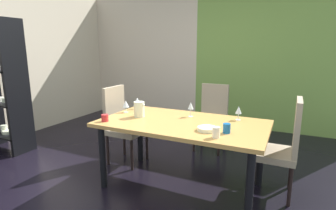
{
  "coord_description": "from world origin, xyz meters",
  "views": [
    {
      "loc": [
        1.56,
        -2.51,
        1.52
      ],
      "look_at": [
        0.21,
        0.3,
        0.85
      ],
      "focal_mm": 28.0,
      "sensor_mm": 36.0,
      "label": 1
    }
  ],
  "objects": [
    {
      "name": "chair_head_far",
      "position": [
        0.49,
        1.3,
        0.54
      ],
      "size": [
        0.44,
        0.45,
        0.99
      ],
      "rotation": [
        0.0,
        0.0,
        3.14
      ],
      "color": "tan",
      "rests_on": "ground_plane"
    },
    {
      "name": "wine_glass_south",
      "position": [
        -0.27,
        0.1,
        0.86
      ],
      "size": [
        0.08,
        0.08,
        0.15
      ],
      "color": "silver",
      "rests_on": "dining_table"
    },
    {
      "name": "chair_left_far",
      "position": [
        -0.48,
        0.29,
        0.56
      ],
      "size": [
        0.45,
        0.44,
        1.03
      ],
      "rotation": [
        0.0,
        0.0,
        -1.57
      ],
      "color": "tan",
      "rests_on": "ground_plane"
    },
    {
      "name": "cup_west",
      "position": [
        -0.24,
        -0.34,
        0.79
      ],
      "size": [
        0.08,
        0.08,
        0.08
      ],
      "primitive_type": "cylinder",
      "color": "red",
      "rests_on": "dining_table"
    },
    {
      "name": "cup_north",
      "position": [
        0.99,
        -0.34,
        0.8
      ],
      "size": [
        0.07,
        0.07,
        0.1
      ],
      "primitive_type": "cylinder",
      "color": "white",
      "rests_on": "dining_table"
    },
    {
      "name": "ground_plane",
      "position": [
        0.0,
        0.0,
        -0.01
      ],
      "size": [
        5.69,
        5.42,
        0.02
      ],
      "primitive_type": "cube",
      "color": "black"
    },
    {
      "name": "serving_bowl_corner",
      "position": [
        0.86,
        -0.18,
        0.77
      ],
      "size": [
        0.19,
        0.19,
        0.04
      ],
      "primitive_type": "cylinder",
      "color": "white",
      "rests_on": "dining_table"
    },
    {
      "name": "cup_front",
      "position": [
        1.04,
        -0.17,
        0.8
      ],
      "size": [
        0.07,
        0.07,
        0.09
      ],
      "primitive_type": "cylinder",
      "color": "#135396",
      "rests_on": "dining_table"
    },
    {
      "name": "wine_glass_near_window",
      "position": [
        -0.25,
        0.33,
        0.86
      ],
      "size": [
        0.07,
        0.07,
        0.15
      ],
      "color": "silver",
      "rests_on": "dining_table"
    },
    {
      "name": "dining_table",
      "position": [
        0.52,
        0.01,
        0.67
      ],
      "size": [
        1.77,
        0.99,
        0.75
      ],
      "color": "#C08B46",
      "rests_on": "ground_plane"
    },
    {
      "name": "pitcher_near_shelf",
      "position": [
        -0.01,
        -0.01,
        0.84
      ],
      "size": [
        0.14,
        0.12,
        0.18
      ],
      "color": "#E3EAC5",
      "rests_on": "dining_table"
    },
    {
      "name": "garden_window_panel",
      "position": [
        1.3,
        2.66,
        1.32
      ],
      "size": [
        3.1,
        0.1,
        2.65
      ],
      "primitive_type": "cube",
      "color": "olive",
      "rests_on": "ground_plane"
    },
    {
      "name": "chair_right_far",
      "position": [
        1.52,
        0.29,
        0.56
      ],
      "size": [
        0.44,
        0.44,
        1.04
      ],
      "rotation": [
        0.0,
        0.0,
        1.57
      ],
      "color": "tan",
      "rests_on": "ground_plane"
    },
    {
      "name": "back_panel_interior",
      "position": [
        -1.55,
        2.66,
        1.32
      ],
      "size": [
        2.59,
        0.1,
        2.65
      ],
      "primitive_type": "cube",
      "color": "beige",
      "rests_on": "ground_plane"
    },
    {
      "name": "wine_glass_right",
      "position": [
        0.52,
        0.25,
        0.88
      ],
      "size": [
        0.07,
        0.07,
        0.17
      ],
      "color": "silver",
      "rests_on": "dining_table"
    },
    {
      "name": "wine_glass_left",
      "position": [
        1.05,
        0.34,
        0.86
      ],
      "size": [
        0.07,
        0.07,
        0.16
      ],
      "color": "silver",
      "rests_on": "dining_table"
    },
    {
      "name": "display_shelf",
      "position": [
        -2.32,
        -0.11,
        0.97
      ],
      "size": [
        0.76,
        0.37,
        1.93
      ],
      "color": "black",
      "rests_on": "ground_plane"
    }
  ]
}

